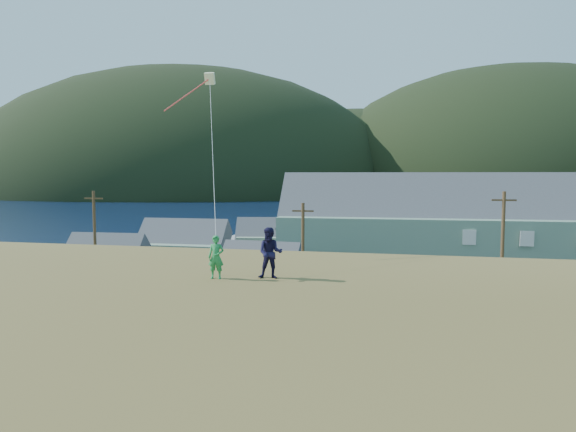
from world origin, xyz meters
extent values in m
plane|color=#0A1638|center=(0.00, 0.00, 0.00)|extent=(900.00, 900.00, 0.00)
cube|color=#4C3D19|center=(0.00, -2.00, 0.05)|extent=(110.00, 8.00, 0.10)
cube|color=#28282B|center=(0.00, 17.00, 0.06)|extent=(72.00, 36.00, 0.12)
cube|color=gray|center=(-6.00, 40.00, 0.45)|extent=(26.00, 14.00, 0.90)
cube|color=black|center=(0.00, 330.00, 1.00)|extent=(900.00, 320.00, 2.00)
ellipsoid|color=black|center=(-220.00, 280.00, 2.00)|extent=(240.00, 216.00, 108.00)
ellipsoid|color=black|center=(-120.00, 260.00, 2.00)|extent=(260.00, 234.00, 143.00)
ellipsoid|color=black|center=(-20.00, 300.00, 2.00)|extent=(200.00, 180.00, 100.00)
ellipsoid|color=black|center=(70.00, 290.00, 2.00)|extent=(230.00, 207.00, 142.60)
cube|color=slate|center=(13.64, 19.58, 3.30)|extent=(37.44, 11.80, 6.36)
cube|color=#47474C|center=(13.64, 19.58, 8.18)|extent=(37.93, 11.53, 10.32)
cube|color=#2B655C|center=(-20.73, 8.89, 1.48)|extent=(7.43, 5.70, 2.71)
cube|color=#47474C|center=(-20.73, 8.89, 3.56)|extent=(7.93, 5.57, 5.28)
cube|color=slate|center=(-15.76, 16.23, 1.77)|extent=(9.36, 6.30, 3.30)
cube|color=#47474C|center=(-15.76, 16.23, 4.25)|extent=(9.85, 6.08, 5.97)
cube|color=silver|center=(-4.91, 8.14, 1.45)|extent=(7.00, 5.25, 2.66)
cube|color=#47474C|center=(-4.91, 8.14, 3.44)|extent=(7.50, 5.27, 4.72)
cube|color=gray|center=(-8.41, 27.76, 1.55)|extent=(9.76, 6.87, 2.86)
cube|color=#47474C|center=(-8.41, 27.76, 3.79)|extent=(10.25, 6.94, 5.36)
cylinder|color=#47331E|center=(-16.95, 1.50, 4.77)|extent=(0.24, 0.24, 9.31)
cylinder|color=#47331E|center=(0.19, 1.50, 4.39)|extent=(0.24, 0.24, 8.54)
cylinder|color=#47331E|center=(14.09, 1.50, 4.86)|extent=(0.24, 0.24, 9.48)
imported|color=black|center=(-4.87, 19.29, 0.83)|extent=(2.46, 5.08, 1.43)
imported|color=silver|center=(-16.06, 17.52, 0.87)|extent=(2.03, 4.67, 1.49)
imported|color=maroon|center=(-20.60, 16.63, 0.84)|extent=(1.89, 4.30, 1.44)
imported|color=#2F4E76|center=(2.92, 22.82, 0.82)|extent=(2.02, 4.41, 1.40)
imported|color=maroon|center=(-13.30, 24.05, 0.89)|extent=(2.99, 5.71, 1.54)
imported|color=white|center=(-8.20, 23.27, 0.78)|extent=(2.17, 4.64, 1.31)
imported|color=#258943|center=(0.95, -19.26, 7.94)|extent=(0.57, 0.39, 1.48)
imported|color=black|center=(2.75, -18.86, 8.07)|extent=(0.93, 0.76, 1.75)
cube|color=#FCFFC2|center=(-1.96, -11.88, 15.33)|extent=(0.49, 0.47, 0.60)
cylinder|color=#FF4D43|center=(-2.56, -13.13, 14.43)|extent=(0.06, 0.06, 3.31)
cylinder|color=white|center=(-0.51, -15.57, 12.01)|extent=(0.02, 0.02, 10.35)
camera|label=1|loc=(6.90, -35.62, 10.73)|focal=32.00mm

